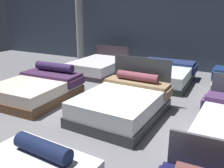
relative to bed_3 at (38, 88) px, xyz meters
The scene contains 7 objects.
ground_plane 2.31m from the bed_3, ahead, with size 18.00×18.00×0.02m, color slate.
showroom_back_wall 5.50m from the bed_3, 64.36° to the left, with size 18.00×0.06×3.50m, color #333D4C.
bed_3 is the anchor object (origin of this frame).
bed_4 2.31m from the bed_3, ahead, with size 1.59×2.08×1.08m.
bed_6 2.84m from the bed_3, 88.95° to the left, with size 1.49×2.06×0.82m.
bed_7 3.69m from the bed_3, 50.76° to the left, with size 1.75×2.19×0.54m.
support_pillar 4.58m from the bed_3, 111.12° to the left, with size 0.29×0.29×3.50m, color #99999E.
Camera 1 is at (1.99, -4.08, 2.14)m, focal length 38.20 mm.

